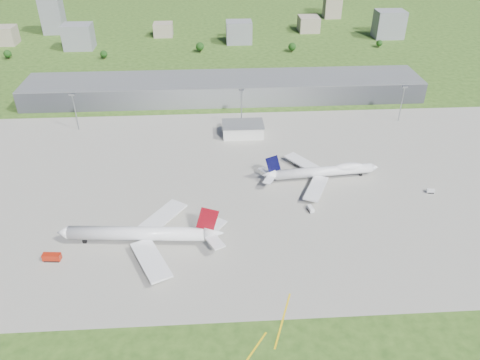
{
  "coord_description": "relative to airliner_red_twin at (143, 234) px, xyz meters",
  "views": [
    {
      "loc": [
        -8.81,
        -175.43,
        141.25
      ],
      "look_at": [
        3.9,
        31.14,
        9.0
      ],
      "focal_mm": 35.0,
      "sensor_mm": 36.0,
      "label": 1
    }
  ],
  "objects": [
    {
      "name": "airliner_blue_quad",
      "position": [
        94.24,
        50.2,
        -0.73
      ],
      "size": [
        67.08,
        52.44,
        17.51
      ],
      "rotation": [
        0.0,
        0.0,
        0.08
      ],
      "color": "white",
      "rests_on": "ground"
    },
    {
      "name": "tree_w",
      "position": [
        -67.14,
        271.65,
        -0.73
      ],
      "size": [
        6.75,
        6.75,
        8.25
      ],
      "color": "#382314",
      "rests_on": "ground"
    },
    {
      "name": "ops_building",
      "position": [
        52.86,
        106.65,
        -1.59
      ],
      "size": [
        26.0,
        16.0,
        8.0
      ],
      "primitive_type": "cube",
      "color": "silver",
      "rests_on": "ground"
    },
    {
      "name": "ground",
      "position": [
        42.86,
        156.65,
        -5.59
      ],
      "size": [
        1400.0,
        1400.0,
        0.0
      ],
      "primitive_type": "plane",
      "color": "#294917",
      "rests_on": "ground"
    },
    {
      "name": "apron",
      "position": [
        52.86,
        46.65,
        -5.55
      ],
      "size": [
        360.0,
        190.0,
        0.08
      ],
      "primitive_type": "cube",
      "color": "gray",
      "rests_on": "ground"
    },
    {
      "name": "tug_yellow",
      "position": [
        34.16,
        13.56,
        -4.65
      ],
      "size": [
        3.97,
        4.13,
        1.81
      ],
      "rotation": [
        0.0,
        0.0,
        0.86
      ],
      "color": "yellow",
      "rests_on": "ground"
    },
    {
      "name": "bldg_e",
      "position": [
        222.86,
        326.65,
        8.41
      ],
      "size": [
        30.0,
        22.0,
        28.0
      ],
      "primitive_type": "cube",
      "color": "slate",
      "rests_on": "ground"
    },
    {
      "name": "terminal",
      "position": [
        42.86,
        171.65,
        1.91
      ],
      "size": [
        300.0,
        42.0,
        15.0
      ],
      "primitive_type": "cube",
      "color": "slate",
      "rests_on": "ground"
    },
    {
      "name": "tree_far_w",
      "position": [
        -157.14,
        276.65,
        -0.41
      ],
      "size": [
        7.2,
        7.2,
        8.8
      ],
      "color": "#382314",
      "rests_on": "ground"
    },
    {
      "name": "bldg_c",
      "position": [
        62.86,
        316.65,
        5.41
      ],
      "size": [
        26.0,
        20.0,
        22.0
      ],
      "primitive_type": "cube",
      "color": "slate",
      "rests_on": "ground"
    },
    {
      "name": "van_white_near",
      "position": [
        81.56,
        20.19,
        -4.33
      ],
      "size": [
        3.15,
        5.25,
        2.51
      ],
      "rotation": [
        0.0,
        0.0,
        1.78
      ],
      "color": "silver",
      "rests_on": "ground"
    },
    {
      "name": "airliner_red_twin",
      "position": [
        0.0,
        0.0,
        0.0
      ],
      "size": [
        76.58,
        59.49,
        21.0
      ],
      "rotation": [
        0.0,
        0.0,
        3.06
      ],
      "color": "white",
      "rests_on": "ground"
    },
    {
      "name": "bldg_cw",
      "position": [
        -17.14,
        346.65,
        1.41
      ],
      "size": [
        20.0,
        18.0,
        14.0
      ],
      "primitive_type": "cube",
      "color": "gray",
      "rests_on": "ground"
    },
    {
      "name": "mast_east",
      "position": [
        162.86,
        121.65,
        12.11
      ],
      "size": [
        3.5,
        2.0,
        25.9
      ],
      "color": "gray",
      "rests_on": "ground"
    },
    {
      "name": "van_white_far",
      "position": [
        149.03,
        32.65,
        -4.5
      ],
      "size": [
        4.28,
        2.5,
        2.14
      ],
      "rotation": [
        0.0,
        0.0,
        -0.16
      ],
      "color": "silver",
      "rests_on": "ground"
    },
    {
      "name": "mast_west",
      "position": [
        -57.14,
        121.65,
        12.11
      ],
      "size": [
        3.5,
        2.0,
        25.9
      ],
      "color": "gray",
      "rests_on": "ground"
    },
    {
      "name": "mast_center",
      "position": [
        52.86,
        121.65,
        12.11
      ],
      "size": [
        3.5,
        2.0,
        25.9
      ],
      "color": "gray",
      "rests_on": "ground"
    },
    {
      "name": "tree_c",
      "position": [
        22.86,
        286.65,
        0.24
      ],
      "size": [
        8.1,
        8.1,
        9.9
      ],
      "color": "#382314",
      "rests_on": "ground"
    },
    {
      "name": "bldg_tall_e",
      "position": [
        182.86,
        416.65,
        12.41
      ],
      "size": [
        20.0,
        18.0,
        36.0
      ],
      "primitive_type": "cube",
      "color": "gray",
      "rests_on": "ground"
    },
    {
      "name": "bldg_far_w",
      "position": [
        -177.14,
        326.65,
        3.41
      ],
      "size": [
        24.0,
        20.0,
        18.0
      ],
      "primitive_type": "cube",
      "color": "gray",
      "rests_on": "ground"
    },
    {
      "name": "tree_far_e",
      "position": [
        202.86,
        291.65,
        -1.06
      ],
      "size": [
        6.3,
        6.3,
        7.7
      ],
      "color": "#382314",
      "rests_on": "ground"
    },
    {
      "name": "bldg_tall_w",
      "position": [
        -137.14,
        366.65,
        16.41
      ],
      "size": [
        22.0,
        20.0,
        44.0
      ],
      "primitive_type": "cube",
      "color": "slate",
      "rests_on": "ground"
    },
    {
      "name": "bldg_ce",
      "position": [
        142.86,
        356.65,
        2.41
      ],
      "size": [
        22.0,
        24.0,
        16.0
      ],
      "primitive_type": "cube",
      "color": "gray",
      "rests_on": "ground"
    },
    {
      "name": "tree_e",
      "position": [
        112.86,
        281.65,
        -0.08
      ],
      "size": [
        7.65,
        7.65,
        9.35
      ],
      "color": "#382314",
      "rests_on": "ground"
    },
    {
      "name": "bldg_w",
      "position": [
        -97.14,
        306.65,
        6.41
      ],
      "size": [
        28.0,
        22.0,
        24.0
      ],
      "primitive_type": "cube",
      "color": "slate",
      "rests_on": "ground"
    },
    {
      "name": "fire_truck",
      "position": [
        -39.22,
        -8.96,
        -3.85
      ],
      "size": [
        8.06,
        3.63,
        3.49
      ],
      "rotation": [
        0.0,
        0.0,
        -0.08
      ],
      "color": "#A01D0B",
      "rests_on": "ground"
    }
  ]
}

